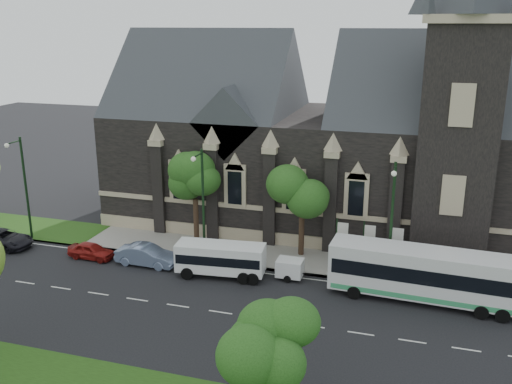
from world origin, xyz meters
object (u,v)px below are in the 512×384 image
at_px(tree_park_east, 277,339).
at_px(shuttle_bus, 221,258).
at_px(banner_flag_left, 340,239).
at_px(street_lamp_far, 24,183).
at_px(banner_flag_center, 367,242).
at_px(tour_coach, 424,274).
at_px(car_far_black, 4,238).
at_px(car_far_red, 91,251).
at_px(box_trailer, 290,268).
at_px(sedan, 147,255).
at_px(tree_walk_left, 198,178).
at_px(tree_walk_right, 306,186).
at_px(street_lamp_near, 392,218).
at_px(street_lamp_mid, 202,200).
at_px(banner_flag_right, 395,245).

height_order(tree_park_east, shuttle_bus, tree_park_east).
bearing_deg(banner_flag_left, street_lamp_far, -175.85).
relative_size(tree_park_east, banner_flag_center, 1.57).
height_order(tour_coach, car_far_black, tour_coach).
bearing_deg(tour_coach, banner_flag_left, 152.75).
xyz_separation_m(car_far_red, car_far_black, (-8.35, 0.02, 0.07)).
relative_size(box_trailer, sedan, 0.57).
bearing_deg(shuttle_bus, tour_coach, -4.86).
xyz_separation_m(tree_walk_left, street_lamp_far, (-14.20, -3.61, -0.62)).
xyz_separation_m(banner_flag_center, car_far_black, (-29.44, -3.74, -1.66)).
xyz_separation_m(tree_walk_left, car_far_black, (-15.36, -5.44, -5.02)).
bearing_deg(tree_walk_right, banner_flag_center, -18.64).
distance_m(shuttle_bus, sedan, 6.22).
relative_size(tree_walk_right, street_lamp_near, 0.87).
relative_size(street_lamp_mid, street_lamp_far, 1.00).
xyz_separation_m(street_lamp_mid, car_far_red, (-8.81, -1.86, -4.47)).
bearing_deg(tour_coach, street_lamp_mid, 177.22).
bearing_deg(street_lamp_far, street_lamp_mid, 0.00).
height_order(tree_park_east, banner_flag_left, tree_park_east).
height_order(tree_walk_right, car_far_black, tree_walk_right).
bearing_deg(banner_flag_center, tree_park_east, -96.57).
relative_size(street_lamp_far, tour_coach, 0.72).
xyz_separation_m(street_lamp_mid, box_trailer, (7.11, -0.89, -4.28)).
bearing_deg(street_lamp_mid, box_trailer, -7.16).
distance_m(tree_park_east, car_far_red, 24.26).
relative_size(tree_park_east, box_trailer, 2.29).
xyz_separation_m(shuttle_bus, box_trailer, (4.94, 1.07, -0.62)).
distance_m(street_lamp_far, box_trailer, 23.52).
height_order(tree_walk_left, street_lamp_mid, street_lamp_mid).
bearing_deg(tree_park_east, tree_walk_left, 120.87).
bearing_deg(tree_walk_left, street_lamp_mid, -63.53).
relative_size(street_lamp_mid, banner_flag_center, 2.25).
distance_m(tree_walk_right, street_lamp_mid, 8.10).
relative_size(tree_walk_right, tree_walk_left, 1.02).
xyz_separation_m(tree_walk_right, banner_flag_left, (3.08, -1.71, -3.43)).
xyz_separation_m(tree_park_east, street_lamp_far, (-26.18, 16.42, 0.49)).
bearing_deg(tour_coach, banner_flag_right, 123.79).
relative_size(car_far_red, car_far_black, 0.73).
relative_size(street_lamp_near, street_lamp_mid, 1.00).
bearing_deg(tree_park_east, street_lamp_mid, 121.79).
relative_size(street_lamp_mid, car_far_black, 1.74).
distance_m(tree_park_east, tree_walk_left, 23.36).
bearing_deg(tree_park_east, tree_walk_right, 98.42).
xyz_separation_m(tree_park_east, banner_flag_left, (0.11, 18.32, -2.24)).
distance_m(street_lamp_mid, shuttle_bus, 4.68).
bearing_deg(banner_flag_right, banner_flag_left, 180.00).
height_order(tour_coach, shuttle_bus, tour_coach).
distance_m(tree_park_east, banner_flag_right, 18.91).
xyz_separation_m(banner_flag_left, car_far_black, (-27.44, -3.74, -1.66)).
bearing_deg(banner_flag_right, box_trailer, -158.69).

